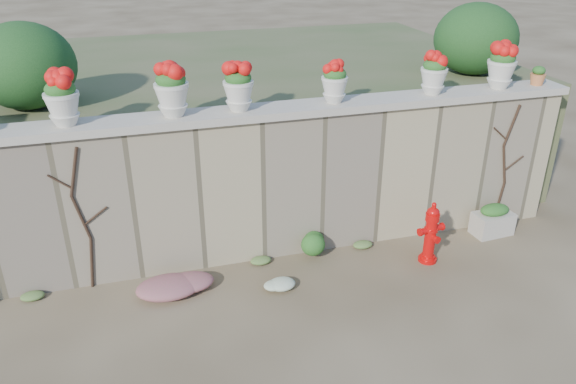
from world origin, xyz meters
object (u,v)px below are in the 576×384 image
object	(u,v)px
urn_pot_0	(62,99)
terracotta_pot	(538,76)
fire_hydrant	(431,232)
planter_box	(493,220)

from	to	relation	value
urn_pot_0	terracotta_pot	distance (m)	6.38
urn_pot_0	terracotta_pot	xyz separation A→B (m)	(6.38, 0.00, -0.19)
fire_hydrant	urn_pot_0	distance (m)	4.90
urn_pot_0	terracotta_pot	world-z (taller)	urn_pot_0
urn_pot_0	terracotta_pot	bearing A→B (deg)	0.00
terracotta_pot	planter_box	bearing A→B (deg)	-146.38
fire_hydrant	planter_box	distance (m)	1.36
planter_box	terracotta_pot	xyz separation A→B (m)	(0.68, 0.45, 2.00)
planter_box	urn_pot_0	xyz separation A→B (m)	(-5.69, 0.45, 2.18)
fire_hydrant	urn_pot_0	bearing A→B (deg)	159.46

